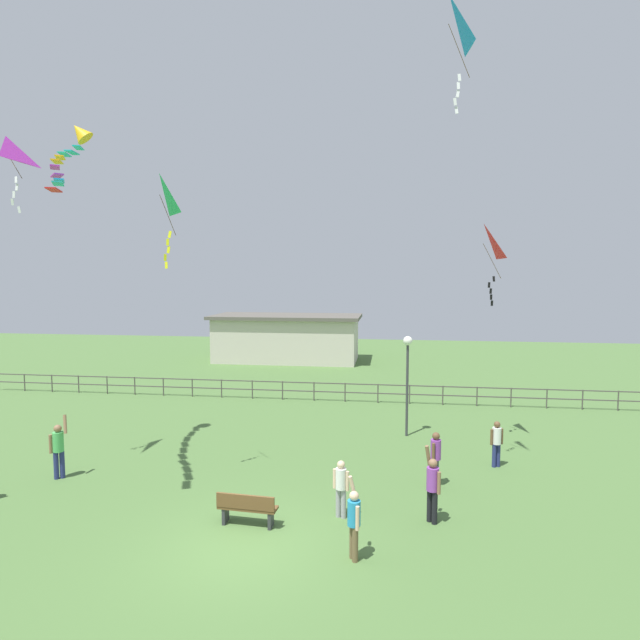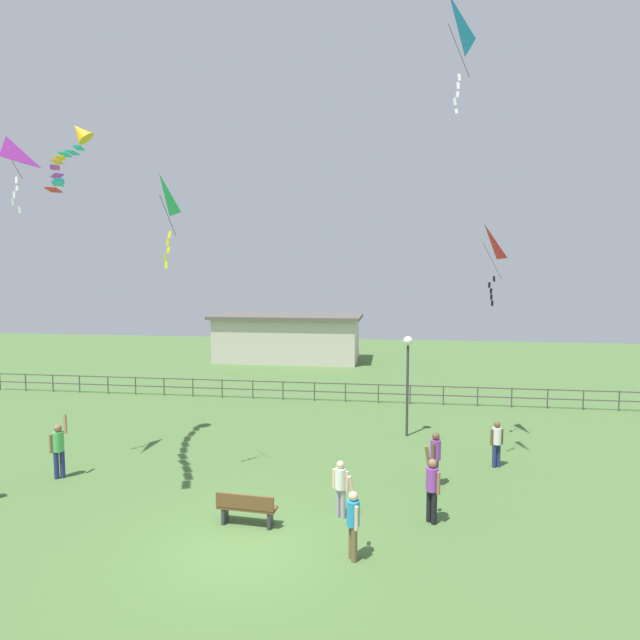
{
  "view_description": "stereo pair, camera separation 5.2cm",
  "coord_description": "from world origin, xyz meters",
  "px_view_note": "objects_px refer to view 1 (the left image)",
  "views": [
    {
      "loc": [
        3.32,
        -10.85,
        6.2
      ],
      "look_at": [
        0.99,
        6.18,
        4.76
      ],
      "focal_mm": 28.43,
      "sensor_mm": 36.0,
      "label": 1
    },
    {
      "loc": [
        3.37,
        -10.84,
        6.2
      ],
      "look_at": [
        0.99,
        6.18,
        4.76
      ],
      "focal_mm": 28.43,
      "sensor_mm": 36.0,
      "label": 2
    }
  ],
  "objects_px": {
    "person_3": "(58,447)",
    "kite_0": "(160,198)",
    "person_1": "(497,441)",
    "lamppost": "(408,363)",
    "person_0": "(436,455)",
    "kite_2": "(449,28)",
    "park_bench": "(247,508)",
    "person_6": "(341,485)",
    "streamer_kite": "(77,137)",
    "person_2": "(433,485)",
    "person_4": "(354,519)",
    "kite_3": "(7,154)",
    "kite_1": "(484,246)"
  },
  "relations": [
    {
      "from": "person_1",
      "to": "kite_2",
      "type": "xyz_separation_m",
      "value": [
        -2.0,
        -2.05,
        12.12
      ]
    },
    {
      "from": "person_3",
      "to": "kite_0",
      "type": "bearing_deg",
      "value": -2.43
    },
    {
      "from": "person_2",
      "to": "kite_2",
      "type": "bearing_deg",
      "value": 79.38
    },
    {
      "from": "person_1",
      "to": "kite_1",
      "type": "bearing_deg",
      "value": 95.07
    },
    {
      "from": "kite_0",
      "to": "streamer_kite",
      "type": "distance_m",
      "value": 4.75
    },
    {
      "from": "person_4",
      "to": "streamer_kite",
      "type": "bearing_deg",
      "value": 151.97
    },
    {
      "from": "person_6",
      "to": "person_3",
      "type": "bearing_deg",
      "value": 171.29
    },
    {
      "from": "person_3",
      "to": "kite_2",
      "type": "distance_m",
      "value": 16.7
    },
    {
      "from": "person_0",
      "to": "kite_3",
      "type": "xyz_separation_m",
      "value": [
        -12.73,
        -0.95,
        8.91
      ]
    },
    {
      "from": "person_2",
      "to": "kite_3",
      "type": "xyz_separation_m",
      "value": [
        -12.45,
        1.34,
        8.88
      ]
    },
    {
      "from": "person_6",
      "to": "kite_0",
      "type": "xyz_separation_m",
      "value": [
        -5.28,
        1.21,
        7.57
      ]
    },
    {
      "from": "person_2",
      "to": "person_4",
      "type": "distance_m",
      "value": 2.7
    },
    {
      "from": "kite_1",
      "to": "kite_3",
      "type": "bearing_deg",
      "value": -161.14
    },
    {
      "from": "lamppost",
      "to": "person_3",
      "type": "distance_m",
      "value": 12.37
    },
    {
      "from": "kite_3",
      "to": "person_0",
      "type": "bearing_deg",
      "value": 4.25
    },
    {
      "from": "kite_1",
      "to": "kite_2",
      "type": "distance_m",
      "value": 7.28
    },
    {
      "from": "person_1",
      "to": "streamer_kite",
      "type": "distance_m",
      "value": 16.92
    },
    {
      "from": "person_1",
      "to": "person_2",
      "type": "height_order",
      "value": "person_2"
    },
    {
      "from": "person_1",
      "to": "kite_3",
      "type": "relative_size",
      "value": 0.69
    },
    {
      "from": "person_1",
      "to": "streamer_kite",
      "type": "height_order",
      "value": "streamer_kite"
    },
    {
      "from": "person_3",
      "to": "kite_3",
      "type": "height_order",
      "value": "kite_3"
    },
    {
      "from": "person_2",
      "to": "person_1",
      "type": "bearing_deg",
      "value": 60.02
    },
    {
      "from": "kite_3",
      "to": "person_1",
      "type": "bearing_deg",
      "value": 10.76
    },
    {
      "from": "person_4",
      "to": "kite_3",
      "type": "height_order",
      "value": "kite_3"
    },
    {
      "from": "park_bench",
      "to": "streamer_kite",
      "type": "xyz_separation_m",
      "value": [
        -6.68,
        3.86,
        10.3
      ]
    },
    {
      "from": "person_4",
      "to": "kite_1",
      "type": "xyz_separation_m",
      "value": [
        4.05,
        8.31,
        6.43
      ]
    },
    {
      "from": "lamppost",
      "to": "person_2",
      "type": "distance_m",
      "value": 7.35
    },
    {
      "from": "person_3",
      "to": "kite_1",
      "type": "height_order",
      "value": "kite_1"
    },
    {
      "from": "person_2",
      "to": "person_3",
      "type": "distance_m",
      "value": 11.27
    },
    {
      "from": "kite_2",
      "to": "kite_3",
      "type": "xyz_separation_m",
      "value": [
        -12.84,
        -0.77,
        -3.14
      ]
    },
    {
      "from": "park_bench",
      "to": "person_3",
      "type": "bearing_deg",
      "value": 162.12
    },
    {
      "from": "park_bench",
      "to": "person_2",
      "type": "relative_size",
      "value": 0.78
    },
    {
      "from": "person_4",
      "to": "kite_0",
      "type": "height_order",
      "value": "kite_0"
    },
    {
      "from": "person_0",
      "to": "kite_2",
      "type": "relative_size",
      "value": 0.53
    },
    {
      "from": "park_bench",
      "to": "person_0",
      "type": "bearing_deg",
      "value": 32.32
    },
    {
      "from": "person_4",
      "to": "person_6",
      "type": "xyz_separation_m",
      "value": [
        -0.47,
        1.93,
        -0.05
      ]
    },
    {
      "from": "lamppost",
      "to": "kite_3",
      "type": "bearing_deg",
      "value": -154.51
    },
    {
      "from": "person_0",
      "to": "park_bench",
      "type": "bearing_deg",
      "value": -147.68
    },
    {
      "from": "person_2",
      "to": "kite_0",
      "type": "bearing_deg",
      "value": 171.27
    },
    {
      "from": "park_bench",
      "to": "kite_3",
      "type": "xyz_separation_m",
      "value": [
        -7.85,
        2.14,
        9.39
      ]
    },
    {
      "from": "park_bench",
      "to": "kite_1",
      "type": "bearing_deg",
      "value": 46.39
    },
    {
      "from": "person_2",
      "to": "person_6",
      "type": "distance_m",
      "value": 2.32
    },
    {
      "from": "lamppost",
      "to": "park_bench",
      "type": "distance_m",
      "value": 9.26
    },
    {
      "from": "kite_0",
      "to": "person_1",
      "type": "bearing_deg",
      "value": 16.65
    },
    {
      "from": "person_3",
      "to": "kite_2",
      "type": "xyz_separation_m",
      "value": [
        11.59,
        0.79,
        12.0
      ]
    },
    {
      "from": "person_0",
      "to": "person_2",
      "type": "distance_m",
      "value": 2.3
    },
    {
      "from": "person_1",
      "to": "lamppost",
      "type": "bearing_deg",
      "value": 133.86
    },
    {
      "from": "kite_0",
      "to": "kite_2",
      "type": "xyz_separation_m",
      "value": [
        8.0,
        0.94,
        4.56
      ]
    },
    {
      "from": "person_1",
      "to": "kite_0",
      "type": "xyz_separation_m",
      "value": [
        -10.0,
        -2.99,
        7.56
      ]
    },
    {
      "from": "streamer_kite",
      "to": "park_bench",
      "type": "bearing_deg",
      "value": -30.01
    }
  ]
}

